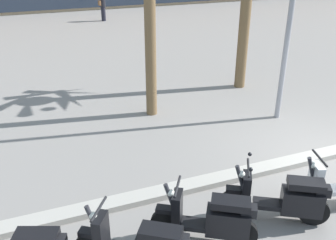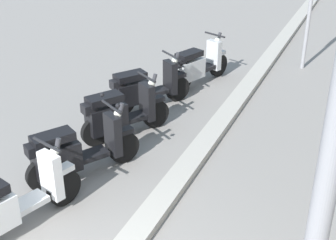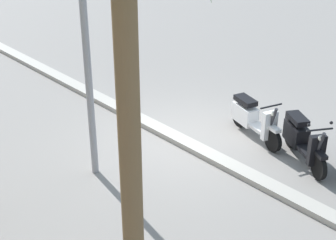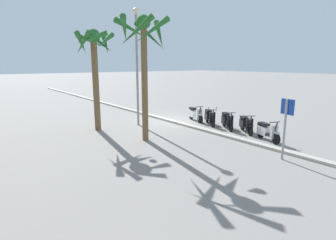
% 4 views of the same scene
% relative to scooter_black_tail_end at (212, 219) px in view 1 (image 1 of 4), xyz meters
% --- Properties ---
extents(ground_plane, '(200.00, 200.00, 0.00)m').
position_rel_scooter_black_tail_end_xyz_m(ground_plane, '(3.68, 1.34, -0.46)').
color(ground_plane, gray).
extents(curb_strip, '(60.00, 0.36, 0.12)m').
position_rel_scooter_black_tail_end_xyz_m(curb_strip, '(3.68, 1.47, -0.40)').
color(curb_strip, '#ADA89E').
rests_on(curb_strip, ground).
extents(scooter_black_tail_end, '(1.52, 1.02, 1.04)m').
position_rel_scooter_black_tail_end_xyz_m(scooter_black_tail_end, '(0.00, 0.00, 0.00)').
color(scooter_black_tail_end, black).
rests_on(scooter_black_tail_end, ground).
extents(scooter_black_lead_nearest, '(1.65, 1.06, 1.17)m').
position_rel_scooter_black_tail_end_xyz_m(scooter_black_lead_nearest, '(1.38, 0.02, -0.00)').
color(scooter_black_lead_nearest, black).
rests_on(scooter_black_lead_nearest, ground).
extents(pedestrian_by_palm_tree, '(0.46, 0.35, 1.70)m').
position_rel_scooter_black_tail_end_xyz_m(pedestrian_by_palm_tree, '(2.52, 19.00, 0.44)').
color(pedestrian_by_palm_tree, black).
rests_on(pedestrian_by_palm_tree, ground).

